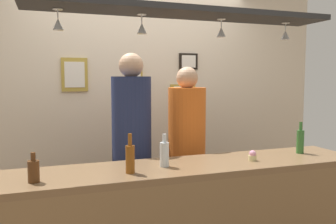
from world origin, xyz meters
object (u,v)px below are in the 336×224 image
Objects in this scene: bottle_soda_clear at (164,154)px; picture_frame_caricature at (75,75)px; picture_frame_upper_small at (188,61)px; bottle_beer_amber_tall at (130,158)px; cupcake at (253,156)px; person_middle_navy_shirt at (132,135)px; bottle_beer_brown_stubby at (34,171)px; bottle_beer_green_import at (300,141)px; person_right_orange_shirt at (187,140)px; picture_frame_crest at (134,75)px; picture_frame_lower_pair at (183,92)px.

picture_frame_caricature is at bearing 109.25° from bottle_soda_clear.
picture_frame_upper_small is (0.76, 1.40, 0.71)m from bottle_soda_clear.
bottle_beer_amber_tall is 3.33× the size of cupcake.
bottle_beer_brown_stubby is (-0.77, -0.75, -0.06)m from person_middle_navy_shirt.
picture_frame_upper_small is at bearing 107.90° from bottle_beer_green_import.
bottle_beer_amber_tall and bottle_beer_green_import have the same top height.
bottle_soda_clear is 1.59m from picture_frame_caricature.
person_middle_navy_shirt is at bearing 154.91° from bottle_beer_green_import.
picture_frame_upper_small reaches higher than person_right_orange_shirt.
person_right_orange_shirt is 4.91× the size of picture_frame_caricature.
bottle_beer_brown_stubby is at bearing -123.06° from picture_frame_crest.
bottle_soda_clear is (-0.43, -0.65, 0.04)m from person_right_orange_shirt.
person_middle_navy_shirt is at bearing -105.52° from picture_frame_crest.
person_middle_navy_shirt is at bearing 97.13° from bottle_soda_clear.
person_right_orange_shirt reaches higher than bottle_soda_clear.
person_middle_navy_shirt is 0.65m from bottle_soda_clear.
bottle_beer_green_import is 0.76× the size of picture_frame_caricature.
bottle_beer_amber_tall is at bearing -81.37° from picture_frame_caricature.
bottle_beer_green_import is 0.87× the size of picture_frame_lower_pair.
person_right_orange_shirt is 1.01m from bottle_beer_amber_tall.
picture_frame_crest is 1.18× the size of picture_frame_upper_small.
bottle_beer_brown_stubby is 0.82× the size of picture_frame_upper_small.
bottle_soda_clear is 0.86m from bottle_beer_brown_stubby.
bottle_soda_clear is 0.88× the size of bottle_beer_green_import.
bottle_beer_amber_tall is 1.61m from picture_frame_caricature.
picture_frame_upper_small is at bearing 61.67° from bottle_soda_clear.
cupcake is at bearing -70.37° from person_right_orange_shirt.
person_right_orange_shirt is 0.97m from bottle_beer_green_import.
cupcake is (1.53, 0.05, -0.03)m from bottle_beer_brown_stubby.
person_right_orange_shirt is 0.74m from cupcake.
person_right_orange_shirt is at bearing 141.91° from bottle_beer_green_import.
picture_frame_crest is 0.62m from picture_frame_caricature.
picture_frame_crest reaches higher than picture_frame_lower_pair.
picture_frame_upper_small is (0.07, 0.00, 0.35)m from picture_frame_lower_pair.
person_right_orange_shirt is at bearing 46.52° from bottle_beer_amber_tall.
picture_frame_crest is at bearing 84.72° from bottle_soda_clear.
picture_frame_upper_small is (1.25, 0.00, 0.15)m from picture_frame_caricature.
person_right_orange_shirt reaches higher than bottle_beer_green_import.
picture_frame_crest is 0.76× the size of picture_frame_caricature.
bottle_beer_amber_tall is at bearing 1.23° from bottle_beer_brown_stubby.
picture_frame_caricature is 1.26m from picture_frame_upper_small.
picture_frame_caricature is (-0.92, 0.76, 0.60)m from person_right_orange_shirt.
person_right_orange_shirt is 9.27× the size of bottle_beer_brown_stubby.
picture_frame_caricature is (-0.49, 1.40, 0.56)m from bottle_soda_clear.
bottle_beer_green_import is (2.04, 0.15, 0.03)m from bottle_beer_brown_stubby.
bottle_soda_clear is 1.05× the size of picture_frame_upper_small.
picture_frame_lower_pair is (1.18, 0.00, -0.19)m from picture_frame_caricature.
bottle_beer_brown_stubby is (-0.59, -0.01, -0.03)m from bottle_beer_amber_tall.
picture_frame_crest reaches higher than person_right_orange_shirt.
bottle_beer_amber_tall is 1.18× the size of picture_frame_upper_small.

